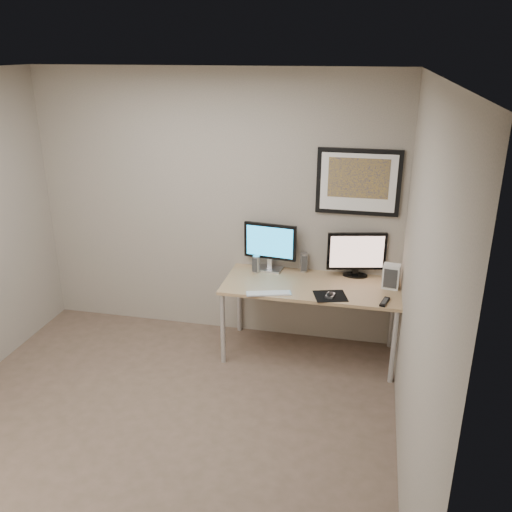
% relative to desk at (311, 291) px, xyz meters
% --- Properties ---
extents(floor, '(3.60, 3.60, 0.00)m').
position_rel_desk_xyz_m(floor, '(-1.00, -1.35, -0.66)').
color(floor, brown).
rests_on(floor, ground).
extents(room, '(3.60, 3.60, 3.60)m').
position_rel_desk_xyz_m(room, '(-1.00, -0.90, 0.98)').
color(room, white).
rests_on(room, ground).
extents(desk, '(1.60, 0.70, 0.73)m').
position_rel_desk_xyz_m(desk, '(0.00, 0.00, 0.00)').
color(desk, '#946847').
rests_on(desk, floor).
extents(framed_art, '(0.75, 0.04, 0.60)m').
position_rel_desk_xyz_m(framed_art, '(0.35, 0.33, 0.96)').
color(framed_art, black).
rests_on(framed_art, room).
extents(monitor_large, '(0.51, 0.19, 0.47)m').
position_rel_desk_xyz_m(monitor_large, '(-0.44, 0.26, 0.32)').
color(monitor_large, '#B9B8BE').
rests_on(monitor_large, desk).
extents(monitor_tv, '(0.54, 0.17, 0.43)m').
position_rel_desk_xyz_m(monitor_tv, '(0.38, 0.28, 0.30)').
color(monitor_tv, black).
rests_on(monitor_tv, desk).
extents(speaker_left, '(0.08, 0.08, 0.17)m').
position_rel_desk_xyz_m(speaker_left, '(-0.55, 0.17, 0.15)').
color(speaker_left, '#B9B8BE').
rests_on(speaker_left, desk).
extents(speaker_right, '(0.09, 0.09, 0.18)m').
position_rel_desk_xyz_m(speaker_right, '(-0.11, 0.29, 0.16)').
color(speaker_right, '#B9B8BE').
rests_on(speaker_right, desk).
extents(keyboard, '(0.41, 0.21, 0.01)m').
position_rel_desk_xyz_m(keyboard, '(-0.34, -0.29, 0.07)').
color(keyboard, silver).
rests_on(keyboard, desk).
extents(mousepad, '(0.33, 0.31, 0.00)m').
position_rel_desk_xyz_m(mousepad, '(0.19, -0.22, 0.07)').
color(mousepad, black).
rests_on(mousepad, desk).
extents(mouse, '(0.08, 0.11, 0.03)m').
position_rel_desk_xyz_m(mouse, '(0.19, -0.23, 0.09)').
color(mouse, black).
rests_on(mouse, mousepad).
extents(remote, '(0.09, 0.18, 0.02)m').
position_rel_desk_xyz_m(remote, '(0.65, -0.25, 0.08)').
color(remote, black).
rests_on(remote, desk).
extents(fan_unit, '(0.16, 0.13, 0.22)m').
position_rel_desk_xyz_m(fan_unit, '(0.70, 0.07, 0.18)').
color(fan_unit, silver).
rests_on(fan_unit, desk).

